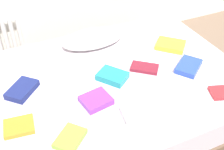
{
  "coord_description": "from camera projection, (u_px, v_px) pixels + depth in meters",
  "views": [
    {
      "loc": [
        -0.74,
        -1.55,
        1.87
      ],
      "look_at": [
        0.0,
        0.05,
        0.48
      ],
      "focal_mm": 46.21,
      "sensor_mm": 36.0,
      "label": 1
    }
  ],
  "objects": [
    {
      "name": "bed",
      "position": [
        115.0,
        101.0,
        2.35
      ],
      "size": [
        2.0,
        1.5,
        0.5
      ],
      "color": "brown",
      "rests_on": "ground"
    },
    {
      "name": "textbook_navy",
      "position": [
        22.0,
        90.0,
        2.04
      ],
      "size": [
        0.27,
        0.27,
        0.05
      ],
      "primitive_type": "cube",
      "rotation": [
        0.0,
        0.0,
        0.79
      ],
      "color": "navy",
      "rests_on": "bed"
    },
    {
      "name": "textbook_maroon",
      "position": [
        145.0,
        68.0,
        2.27
      ],
      "size": [
        0.24,
        0.23,
        0.03
      ],
      "primitive_type": "cube",
      "rotation": [
        0.0,
        0.0,
        -0.69
      ],
      "color": "maroon",
      "rests_on": "bed"
    },
    {
      "name": "textbook_yellow",
      "position": [
        171.0,
        45.0,
        2.51
      ],
      "size": [
        0.3,
        0.3,
        0.04
      ],
      "primitive_type": "cube",
      "rotation": [
        0.0,
        0.0,
        -0.78
      ],
      "color": "yellow",
      "rests_on": "bed"
    },
    {
      "name": "textbook_orange",
      "position": [
        19.0,
        126.0,
        1.78
      ],
      "size": [
        0.2,
        0.17,
        0.03
      ],
      "primitive_type": "cube",
      "rotation": [
        0.0,
        0.0,
        -0.13
      ],
      "color": "orange",
      "rests_on": "bed"
    },
    {
      "name": "textbook_lime",
      "position": [
        70.0,
        138.0,
        1.71
      ],
      "size": [
        0.23,
        0.23,
        0.03
      ],
      "primitive_type": "cube",
      "rotation": [
        0.0,
        0.0,
        0.73
      ],
      "color": "#8CC638",
      "rests_on": "bed"
    },
    {
      "name": "textbook_blue",
      "position": [
        189.0,
        66.0,
        2.27
      ],
      "size": [
        0.28,
        0.27,
        0.04
      ],
      "primitive_type": "cube",
      "rotation": [
        0.0,
        0.0,
        0.63
      ],
      "color": "#2847B7",
      "rests_on": "bed"
    },
    {
      "name": "textbook_teal",
      "position": [
        112.0,
        76.0,
        2.16
      ],
      "size": [
        0.25,
        0.26,
        0.05
      ],
      "primitive_type": "cube",
      "rotation": [
        0.0,
        0.0,
        -0.93
      ],
      "color": "teal",
      "rests_on": "bed"
    },
    {
      "name": "pillow",
      "position": [
        93.0,
        39.0,
        2.53
      ],
      "size": [
        0.55,
        0.3,
        0.11
      ],
      "primitive_type": "ellipsoid",
      "color": "white",
      "rests_on": "bed"
    },
    {
      "name": "ground_plane",
      "position": [
        114.0,
        121.0,
        2.51
      ],
      "size": [
        8.0,
        8.0,
        0.0
      ],
      "primitive_type": "plane",
      "color": "#7F6651"
    },
    {
      "name": "textbook_white",
      "position": [
        141.0,
        112.0,
        1.87
      ],
      "size": [
        0.26,
        0.18,
        0.05
      ],
      "primitive_type": "cube",
      "rotation": [
        0.0,
        0.0,
        -0.14
      ],
      "color": "white",
      "rests_on": "bed"
    },
    {
      "name": "textbook_purple",
      "position": [
        96.0,
        100.0,
        1.96
      ],
      "size": [
        0.22,
        0.2,
        0.04
      ],
      "primitive_type": "cube",
      "rotation": [
        0.0,
        0.0,
        0.16
      ],
      "color": "purple",
      "rests_on": "bed"
    }
  ]
}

